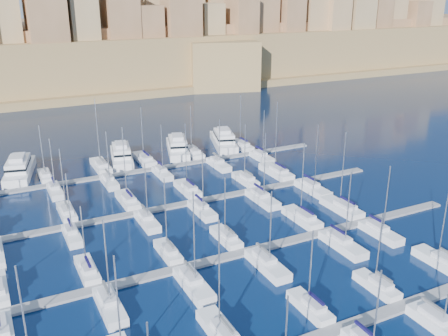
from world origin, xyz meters
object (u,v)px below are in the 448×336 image
motor_yacht_a (19,169)px  motor_yacht_d (224,140)px  sailboat_4 (377,286)px  motor_yacht_b (121,155)px  motor_yacht_c (178,147)px  sailboat_2 (221,332)px

motor_yacht_a → motor_yacht_d: same height
sailboat_4 → motor_yacht_b: sailboat_4 is taller
motor_yacht_a → motor_yacht_c: 38.03m
sailboat_4 → motor_yacht_d: bearing=80.7°
sailboat_2 → motor_yacht_a: bearing=102.8°
sailboat_2 → motor_yacht_a: size_ratio=0.88×
sailboat_2 → motor_yacht_a: 72.05m
sailboat_2 → motor_yacht_b: 70.03m
motor_yacht_c → motor_yacht_d: bearing=1.2°
motor_yacht_a → motor_yacht_c: bearing=-0.6°
motor_yacht_a → motor_yacht_c: size_ratio=1.05×
sailboat_4 → motor_yacht_a: bearing=119.2°
sailboat_2 → sailboat_4: bearing=-1.8°
motor_yacht_a → motor_yacht_b: size_ratio=1.08×
motor_yacht_b → motor_yacht_c: size_ratio=0.96×
motor_yacht_b → motor_yacht_d: 28.12m
sailboat_4 → motor_yacht_c: sailboat_4 is taller
motor_yacht_b → sailboat_4: bearing=-76.8°
sailboat_2 → sailboat_4: sailboat_2 is taller
sailboat_4 → motor_yacht_a: size_ratio=0.67×
sailboat_4 → sailboat_2: bearing=178.2°
motor_yacht_a → motor_yacht_c: (38.02, -0.37, -0.00)m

